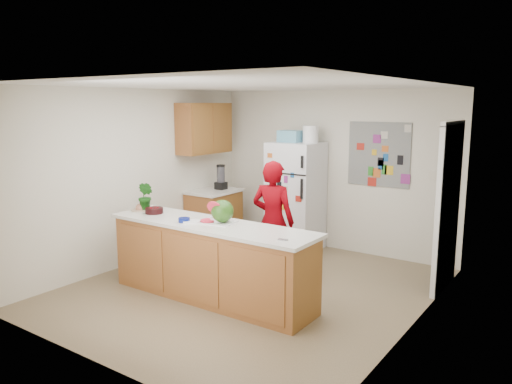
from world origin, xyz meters
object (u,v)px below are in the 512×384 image
Objects in this scene: refrigerator at (296,196)px; watermelon at (222,211)px; person at (273,221)px; cherry_bowl at (154,211)px.

refrigerator is 6.47× the size of watermelon.
person is at bearing 81.09° from watermelon.
cherry_bowl is at bearing 30.46° from person.
person is (0.50, -1.43, -0.06)m from refrigerator.
watermelon is at bearing -81.01° from refrigerator.
refrigerator reaches higher than person.
watermelon is at bearing 72.73° from person.
refrigerator is 2.34m from watermelon.
refrigerator reaches higher than watermelon.
refrigerator reaches higher than cherry_bowl.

